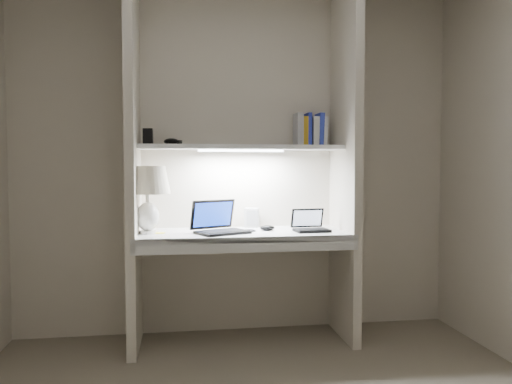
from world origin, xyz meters
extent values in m
cube|color=beige|center=(0.00, 1.50, 1.25)|extent=(3.20, 0.01, 2.50)
cube|color=beige|center=(-0.73, 1.23, 1.25)|extent=(0.06, 0.55, 2.50)
cube|color=beige|center=(0.73, 1.23, 1.25)|extent=(0.06, 0.55, 2.50)
cube|color=white|center=(0.00, 1.23, 0.75)|extent=(1.40, 0.55, 0.04)
cube|color=silver|center=(0.00, 0.96, 0.72)|extent=(1.46, 0.03, 0.10)
cube|color=silver|center=(0.00, 1.32, 1.35)|extent=(1.40, 0.36, 0.03)
cube|color=white|center=(0.00, 1.32, 1.33)|extent=(0.60, 0.04, 0.02)
cylinder|color=white|center=(-0.64, 1.22, 0.78)|extent=(0.11, 0.11, 0.02)
ellipsoid|color=white|center=(-0.64, 1.22, 0.88)|extent=(0.15, 0.15, 0.19)
cylinder|color=white|center=(-0.64, 1.22, 1.00)|extent=(0.02, 0.02, 0.08)
sphere|color=#FFD899|center=(-0.64, 1.22, 1.08)|extent=(0.05, 0.05, 0.05)
cube|color=black|center=(-0.15, 1.14, 0.78)|extent=(0.39, 0.34, 0.02)
cube|color=black|center=(-0.15, 1.14, 0.79)|extent=(0.31, 0.26, 0.00)
cube|color=black|center=(-0.20, 1.26, 0.89)|extent=(0.32, 0.19, 0.20)
cube|color=blue|center=(-0.20, 1.26, 0.89)|extent=(0.28, 0.16, 0.16)
cube|color=black|center=(0.47, 1.15, 0.78)|extent=(0.24, 0.18, 0.02)
cube|color=black|center=(0.47, 1.15, 0.79)|extent=(0.20, 0.13, 0.00)
cube|color=black|center=(0.46, 1.24, 0.85)|extent=(0.23, 0.07, 0.14)
cube|color=silver|center=(0.46, 1.24, 0.85)|extent=(0.21, 0.05, 0.11)
cube|color=silver|center=(0.09, 1.45, 0.84)|extent=(0.12, 0.10, 0.14)
ellipsoid|color=black|center=(0.18, 1.25, 0.79)|extent=(0.11, 0.07, 0.04)
torus|color=black|center=(0.04, 1.21, 0.78)|extent=(0.10, 0.10, 0.01)
cube|color=yellow|center=(-0.56, 1.22, 0.77)|extent=(0.08, 0.08, 0.00)
cube|color=silver|center=(0.62, 1.41, 1.47)|extent=(0.03, 0.16, 0.21)
cube|color=#2B3BAF|center=(0.59, 1.41, 1.48)|extent=(0.04, 0.16, 0.24)
cube|color=white|center=(0.55, 1.41, 1.47)|extent=(0.04, 0.16, 0.21)
cube|color=#2936B2|center=(0.50, 1.41, 1.48)|extent=(0.03, 0.16, 0.24)
cube|color=#BF8F1B|center=(0.47, 1.41, 1.47)|extent=(0.03, 0.16, 0.21)
cube|color=#AEADB2|center=(0.43, 1.41, 1.48)|extent=(0.04, 0.16, 0.24)
cube|color=black|center=(-0.64, 1.36, 1.42)|extent=(0.07, 0.05, 0.11)
ellipsoid|color=black|center=(-0.48, 1.37, 1.39)|extent=(0.13, 0.11, 0.05)
camera|label=1|loc=(-0.42, -2.16, 1.22)|focal=35.00mm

